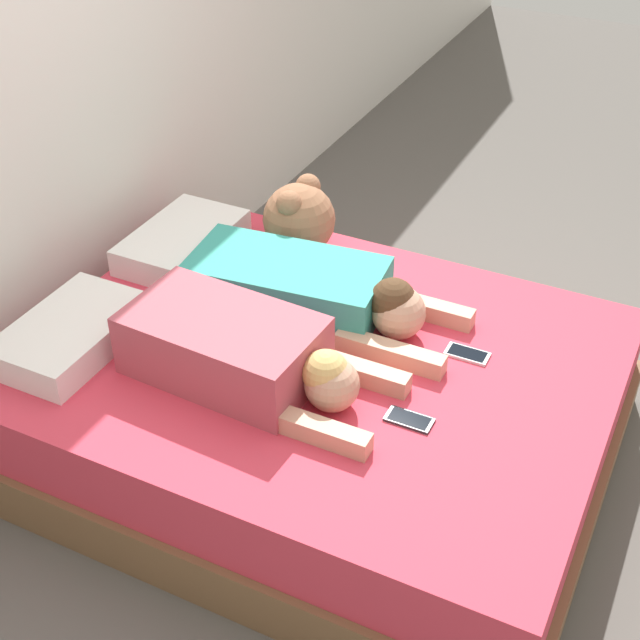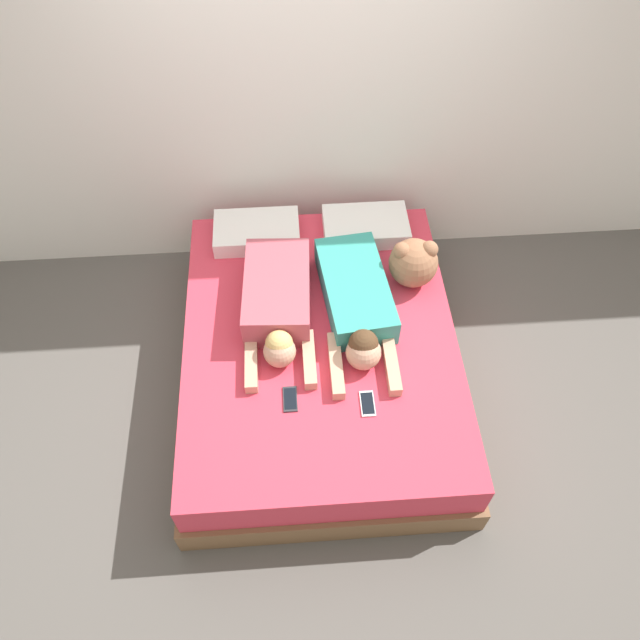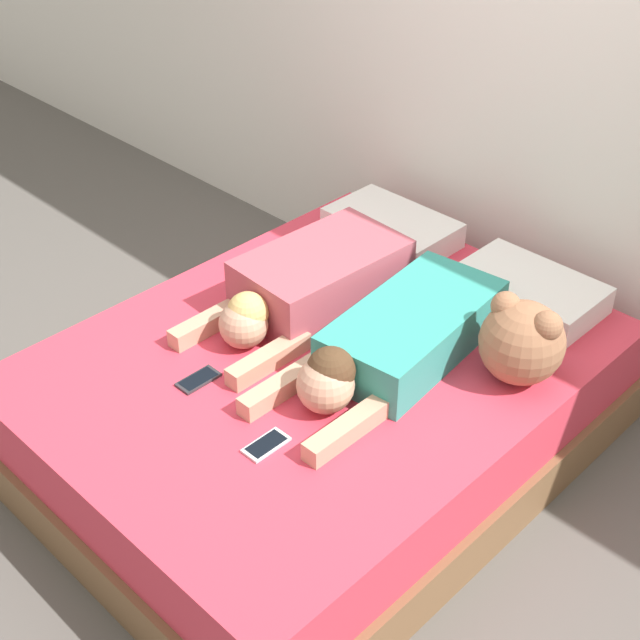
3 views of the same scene
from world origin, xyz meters
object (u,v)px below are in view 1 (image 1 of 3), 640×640
cell_phone_left (409,420)px  person_left (243,353)px  pillow_head_right (182,242)px  person_right (314,290)px  pillow_head_left (71,334)px  cell_phone_right (467,354)px  bed (320,403)px  plush_toy (299,217)px

cell_phone_left → person_left: bearing=94.4°
pillow_head_right → cell_phone_left: 1.37m
person_right → cell_phone_left: bearing=-126.9°
pillow_head_left → person_left: (0.12, -0.65, 0.05)m
pillow_head_left → cell_phone_right: bearing=-65.7°
pillow_head_right → cell_phone_left: pillow_head_right is taller
bed → person_left: 0.46m
cell_phone_left → pillow_head_right: bearing=66.0°
bed → cell_phone_right: 0.59m
plush_toy → person_left: bearing=-165.3°
pillow_head_left → cell_phone_left: (0.17, -1.26, -0.05)m
person_left → cell_phone_left: person_left is taller
pillow_head_right → person_right: size_ratio=0.51×
pillow_head_right → cell_phone_right: bearing=-95.9°
cell_phone_right → plush_toy: size_ratio=0.49×
person_left → cell_phone_left: (0.05, -0.60, -0.11)m
pillow_head_left → person_left: person_left is taller
pillow_head_right → cell_phone_left: bearing=-114.0°
person_right → pillow_head_right: bearing=79.1°
person_right → cell_phone_left: (-0.43, -0.57, -0.09)m
bed → cell_phone_right: cell_phone_right is taller
person_left → bed: bearing=-36.1°
person_left → cell_phone_left: size_ratio=6.15×
bed → pillow_head_right: 0.95m
cell_phone_right → cell_phone_left: bearing=172.1°
pillow_head_right → person_right: 0.70m
pillow_head_left → person_left: 0.67m
person_left → person_right: bearing=-4.2°
person_right → cell_phone_right: size_ratio=6.94×
bed → person_right: person_right is taller
pillow_head_left → person_right: bearing=-49.2°
bed → cell_phone_left: bearing=-114.6°
cell_phone_left → cell_phone_right: bearing=-7.9°
bed → cell_phone_right: size_ratio=13.43×
pillow_head_left → pillow_head_right: 0.73m
cell_phone_left → plush_toy: size_ratio=0.49×
person_right → cell_phone_right: 0.63m
pillow_head_right → plush_toy: bearing=-60.8°
person_right → plush_toy: (0.37, 0.26, 0.07)m
person_left → cell_phone_left: bearing=-85.6°
cell_phone_right → pillow_head_right: bearing=84.1°
person_right → bed: bearing=-148.6°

